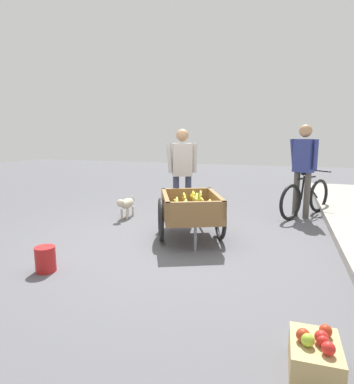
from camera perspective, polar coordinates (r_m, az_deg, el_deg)
The scene contains 8 objects.
ground_plane at distance 4.83m, azimuth -1.61°, elevation -8.99°, with size 24.00×24.00×0.00m, color #56565B.
fruit_cart at distance 4.95m, azimuth 2.36°, elevation -3.22°, with size 1.81×1.34×0.72m.
vendor_person at distance 5.98m, azimuth 0.89°, elevation 4.36°, with size 0.32×0.51×1.63m.
bicycle at distance 6.83m, azimuth 20.90°, elevation -0.90°, with size 1.42×0.96×0.85m.
cyclist_person at distance 6.60m, azimuth 20.62°, elevation 4.77°, with size 0.35×0.48×1.71m.
dog at distance 6.30m, azimuth -8.59°, elevation -1.98°, with size 0.67×0.18×0.40m.
plastic_bucket at distance 4.22m, azimuth -21.36°, elevation -10.52°, with size 0.23×0.23×0.29m, color #B21E1E.
apple_crate at distance 2.64m, azimuth 22.31°, elevation -24.20°, with size 0.44×0.32×0.31m.
Camera 1 is at (4.31, 1.48, 1.59)m, focal length 31.54 mm.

